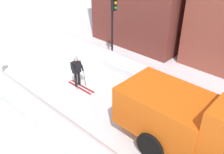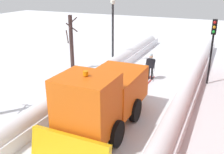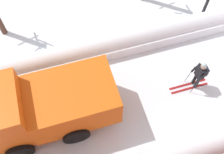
# 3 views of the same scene
# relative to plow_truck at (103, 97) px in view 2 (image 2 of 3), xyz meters

# --- Properties ---
(ground_plane) EXTENTS (80.00, 80.00, 0.00)m
(ground_plane) POSITION_rel_plow_truck_xyz_m (-0.10, 0.18, -1.48)
(ground_plane) COLOR white
(snowbank_left) EXTENTS (1.10, 36.00, 1.05)m
(snowbank_left) POSITION_rel_plow_truck_xyz_m (-2.98, 0.18, -1.02)
(snowbank_left) COLOR white
(snowbank_left) RESTS_ON ground
(snowbank_right) EXTENTS (1.10, 36.00, 1.03)m
(snowbank_right) POSITION_rel_plow_truck_xyz_m (2.77, 0.18, -1.03)
(snowbank_right) COLOR white
(snowbank_right) RESTS_ON ground
(plow_truck) EXTENTS (3.20, 5.98, 3.12)m
(plow_truck) POSITION_rel_plow_truck_xyz_m (0.00, 0.00, 0.00)
(plow_truck) COLOR orange
(plow_truck) RESTS_ON ground
(skier) EXTENTS (0.62, 1.80, 1.81)m
(skier) POSITION_rel_plow_truck_xyz_m (-0.19, -6.81, -0.48)
(skier) COLOR black
(skier) RESTS_ON ground
(traffic_light_pole) EXTENTS (0.28, 0.42, 4.14)m
(traffic_light_pole) POSITION_rel_plow_truck_xyz_m (-3.79, -7.51, 1.44)
(traffic_light_pole) COLOR black
(traffic_light_pole) RESTS_ON ground
(street_lamp) EXTENTS (0.40, 0.40, 5.03)m
(street_lamp) POSITION_rel_plow_truck_xyz_m (3.63, -9.14, 1.72)
(street_lamp) COLOR black
(street_lamp) RESTS_ON ground
(bare_tree_near) EXTENTS (0.99, 1.00, 4.04)m
(bare_tree_near) POSITION_rel_plow_truck_xyz_m (5.71, -6.41, 0.61)
(bare_tree_near) COLOR #3D2B29
(bare_tree_near) RESTS_ON ground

